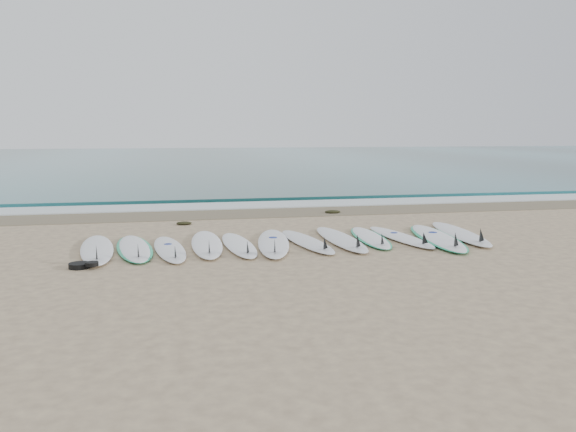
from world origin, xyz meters
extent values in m
plane|color=tan|center=(0.00, 0.00, 0.00)|extent=(120.00, 120.00, 0.00)
cube|color=#205E61|center=(0.00, 32.50, 0.01)|extent=(120.00, 55.00, 0.03)
cube|color=#70634A|center=(0.00, 4.10, 0.01)|extent=(120.00, 1.80, 0.01)
cube|color=silver|center=(0.00, 5.50, 0.02)|extent=(120.00, 1.40, 0.04)
cube|color=#205E61|center=(0.00, 7.00, 0.05)|extent=(120.00, 1.00, 0.10)
ellipsoid|color=white|center=(-3.48, 0.03, 0.05)|extent=(0.90, 2.74, 0.09)
cone|color=black|center=(-3.35, -0.95, 0.20)|extent=(0.26, 0.31, 0.29)
ellipsoid|color=white|center=(-2.84, 0.02, 0.04)|extent=(0.86, 2.53, 0.08)
ellipsoid|color=#1CB275|center=(-2.84, 0.02, 0.04)|extent=(0.95, 2.57, 0.06)
cone|color=black|center=(-2.72, -0.88, 0.19)|extent=(0.25, 0.29, 0.27)
ellipsoid|color=white|center=(-2.23, -0.18, 0.04)|extent=(0.77, 2.43, 0.08)
cone|color=black|center=(-2.13, -1.05, 0.18)|extent=(0.23, 0.28, 0.26)
cylinder|color=navy|center=(-2.26, 0.05, 0.08)|extent=(0.15, 0.15, 0.01)
ellipsoid|color=white|center=(-1.56, 0.12, 0.05)|extent=(0.58, 2.68, 0.09)
cone|color=black|center=(-1.57, -0.85, 0.20)|extent=(0.23, 0.29, 0.29)
ellipsoid|color=white|center=(-0.99, -0.07, 0.04)|extent=(0.65, 2.44, 0.08)
cone|color=black|center=(-0.94, -0.94, 0.18)|extent=(0.22, 0.27, 0.26)
ellipsoid|color=white|center=(-0.34, -0.03, 0.05)|extent=(0.97, 2.81, 0.09)
cone|color=black|center=(-0.48, -1.02, 0.21)|extent=(0.27, 0.33, 0.29)
cylinder|color=navy|center=(-0.30, 0.24, 0.09)|extent=(0.18, 0.18, 0.01)
ellipsoid|color=silver|center=(0.30, -0.01, 0.04)|extent=(0.83, 2.51, 0.08)
cone|color=black|center=(0.42, -0.90, 0.19)|extent=(0.24, 0.29, 0.26)
ellipsoid|color=white|center=(0.99, 0.09, 0.05)|extent=(0.62, 2.70, 0.09)
cone|color=black|center=(1.01, -0.90, 0.20)|extent=(0.23, 0.29, 0.29)
ellipsoid|color=white|center=(1.62, 0.16, 0.04)|extent=(0.69, 2.36, 0.08)
ellipsoid|color=#1CB275|center=(1.62, 0.16, 0.03)|extent=(0.77, 2.38, 0.05)
cone|color=black|center=(1.54, -0.69, 0.18)|extent=(0.22, 0.26, 0.25)
ellipsoid|color=white|center=(2.20, 0.08, 0.04)|extent=(0.78, 2.48, 0.08)
cone|color=black|center=(2.30, -0.81, 0.18)|extent=(0.23, 0.28, 0.26)
cylinder|color=navy|center=(2.18, 0.31, 0.08)|extent=(0.16, 0.16, 0.01)
ellipsoid|color=white|center=(2.88, -0.14, 0.05)|extent=(1.03, 2.94, 0.09)
ellipsoid|color=#1CB275|center=(2.88, -0.14, 0.04)|extent=(1.13, 2.98, 0.07)
cone|color=black|center=(2.72, -1.19, 0.22)|extent=(0.29, 0.34, 0.31)
cylinder|color=navy|center=(2.93, 0.13, 0.10)|extent=(0.19, 0.19, 0.01)
ellipsoid|color=white|center=(3.52, 0.16, 0.05)|extent=(0.92, 2.87, 0.09)
cone|color=black|center=(3.40, -0.86, 0.21)|extent=(0.27, 0.33, 0.30)
ellipsoid|color=black|center=(-1.93, 2.64, 0.03)|extent=(0.35, 0.27, 0.07)
ellipsoid|color=black|center=(1.86, 3.69, 0.04)|extent=(0.41, 0.32, 0.08)
cylinder|color=black|center=(-3.59, -1.18, 0.04)|extent=(0.32, 0.32, 0.08)
cylinder|color=black|center=(-3.39, -1.28, 0.08)|extent=(0.20, 0.20, 0.06)
camera|label=1|loc=(-2.07, -10.11, 2.10)|focal=35.00mm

